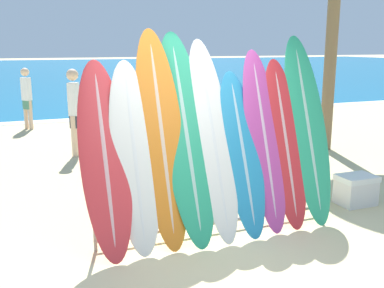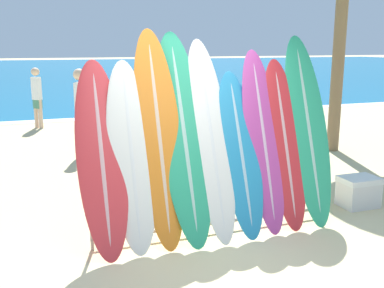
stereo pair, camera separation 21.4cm
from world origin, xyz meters
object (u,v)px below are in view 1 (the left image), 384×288
object	(u,v)px
person_far_left	(27,96)
cooler_box	(356,190)
surfboard_rack	(216,193)
surfboard_slot_8	(308,129)
surfboard_slot_6	(264,139)
person_far_right	(153,124)
surfboard_slot_1	(134,156)
surfboard_slot_4	(213,138)
person_near_water	(203,96)
surfboard_slot_2	(162,137)
surfboard_slot_5	(242,153)
surfboard_slot_3	(186,136)
person_mid_beach	(74,109)
surfboard_slot_7	(285,143)
surfboard_slot_0	(105,158)

from	to	relation	value
person_far_left	cooler_box	world-z (taller)	person_far_left
surfboard_rack	surfboard_slot_8	xyz separation A→B (m)	(1.35, 0.08, 0.70)
surfboard_slot_6	person_far_right	world-z (taller)	surfboard_slot_6
surfboard_slot_1	surfboard_slot_4	xyz separation A→B (m)	(0.99, 0.06, 0.13)
person_near_water	surfboard_slot_6	bearing A→B (deg)	143.98
surfboard_slot_2	person_far_left	world-z (taller)	surfboard_slot_2
surfboard_slot_1	surfboard_slot_6	bearing A→B (deg)	0.57
surfboard_slot_5	cooler_box	distance (m)	2.12
surfboard_slot_1	surfboard_slot_3	xyz separation A→B (m)	(0.65, 0.08, 0.17)
surfboard_slot_1	surfboard_slot_3	distance (m)	0.68
surfboard_slot_2	person_mid_beach	bearing A→B (deg)	95.47
cooler_box	surfboard_slot_6	bearing A→B (deg)	-175.73
surfboard_slot_6	cooler_box	size ratio (longest dim) A/B	4.17
surfboard_rack	surfboard_slot_7	distance (m)	1.13
surfboard_slot_2	surfboard_slot_1	bearing A→B (deg)	-168.73
person_near_water	person_far_right	xyz separation A→B (m)	(-2.75, -4.36, 0.09)
surfboard_slot_8	person_near_water	world-z (taller)	surfboard_slot_8
surfboard_slot_5	surfboard_slot_7	world-z (taller)	surfboard_slot_7
cooler_box	surfboard_slot_1	bearing A→B (deg)	-177.61
surfboard_slot_7	cooler_box	bearing A→B (deg)	6.11
surfboard_slot_6	person_far_right	size ratio (longest dim) A/B	1.25
surfboard_slot_2	surfboard_slot_3	size ratio (longest dim) A/B	1.01
surfboard_slot_6	cooler_box	xyz separation A→B (m)	(1.64, 0.12, -0.90)
surfboard_slot_3	surfboard_slot_6	world-z (taller)	surfboard_slot_3
surfboard_slot_7	person_mid_beach	distance (m)	5.12
surfboard_slot_3	person_mid_beach	distance (m)	4.66
surfboard_slot_5	person_near_water	distance (m)	7.20
cooler_box	surfboard_slot_8	bearing A→B (deg)	-174.69
person_far_right	cooler_box	bearing A→B (deg)	30.96
surfboard_slot_1	person_far_left	distance (m)	8.33
surfboard_slot_7	cooler_box	distance (m)	1.59
surfboard_slot_5	cooler_box	bearing A→B (deg)	4.96
surfboard_slot_4	cooler_box	xyz separation A→B (m)	(2.33, 0.08, -0.97)
person_near_water	person_mid_beach	xyz separation A→B (m)	(-3.78, -2.11, 0.10)
surfboard_slot_1	surfboard_slot_7	bearing A→B (deg)	-0.13
surfboard_slot_6	surfboard_slot_8	world-z (taller)	surfboard_slot_8
surfboard_slot_2	person_near_water	xyz separation A→B (m)	(3.34, 6.71, -0.35)
surfboard_slot_4	surfboard_rack	bearing A→B (deg)	-83.94
person_mid_beach	person_far_right	distance (m)	2.48
cooler_box	surfboard_slot_4	bearing A→B (deg)	-178.00
surfboard_slot_6	surfboard_slot_0	bearing A→B (deg)	-179.76
surfboard_slot_2	surfboard_slot_3	bearing A→B (deg)	1.98
person_mid_beach	cooler_box	bearing A→B (deg)	-116.31
surfboard_slot_3	surfboard_slot_6	distance (m)	1.04
surfboard_slot_1	surfboard_slot_7	distance (m)	1.98
surfboard_slot_0	person_far_right	bearing A→B (deg)	62.22
surfboard_slot_2	person_mid_beach	world-z (taller)	surfboard_slot_2
surfboard_slot_5	person_far_left	bearing A→B (deg)	105.34
surfboard_slot_5	surfboard_slot_1	bearing A→B (deg)	178.63
person_mid_beach	person_far_left	xyz separation A→B (m)	(-0.83, 3.60, -0.07)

